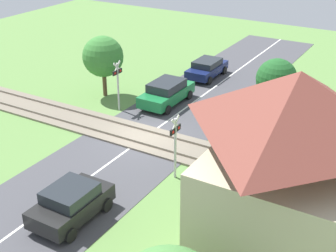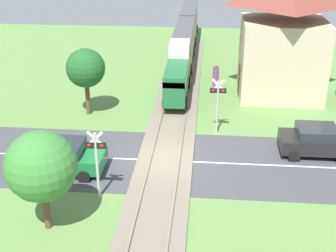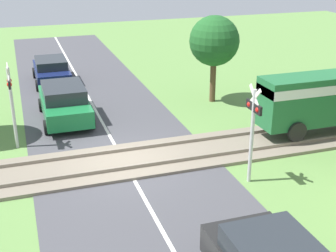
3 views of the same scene
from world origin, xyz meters
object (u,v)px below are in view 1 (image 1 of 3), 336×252
car_far_side (71,203)px  station_building (286,191)px  crossing_signal_west_approach (118,79)px  car_near_crossing (167,92)px  car_behind_queue (207,68)px  crossing_signal_east_approach (175,139)px

car_far_side → station_building: size_ratio=0.46×
car_far_side → crossing_signal_west_approach: 11.40m
car_near_crossing → station_building: bearing=44.0°
car_near_crossing → car_far_side: bearing=12.9°
crossing_signal_west_approach → station_building: (9.38, 13.50, 1.76)m
car_behind_queue → car_far_side: bearing=8.8°
car_near_crossing → car_far_side: 12.93m
car_far_side → crossing_signal_east_approach: bearing=157.4°
car_far_side → crossing_signal_west_approach: bearing=-154.0°
crossing_signal_east_approach → car_near_crossing: bearing=-146.7°
car_far_side → car_near_crossing: bearing=-167.1°
car_near_crossing → crossing_signal_east_approach: bearing=33.3°
car_behind_queue → crossing_signal_east_approach: 14.45m
car_behind_queue → crossing_signal_east_approach: size_ratio=1.24×
car_far_side → station_building: 9.08m
crossing_signal_east_approach → station_building: bearing=56.7°
station_building → crossing_signal_west_approach: bearing=-124.8°
car_near_crossing → crossing_signal_east_approach: (7.57, 4.97, 1.25)m
crossing_signal_west_approach → crossing_signal_east_approach: (5.15, 7.06, 0.00)m
crossing_signal_east_approach → station_building: station_building is taller
crossing_signal_west_approach → station_building: station_building is taller
station_building → crossing_signal_east_approach: bearing=-123.3°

